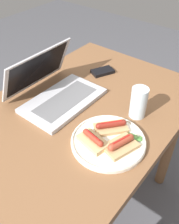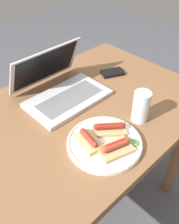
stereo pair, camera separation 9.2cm
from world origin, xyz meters
The scene contains 10 objects.
ground_plane centered at (0.00, 0.00, 0.00)m, with size 6.00×6.00×0.00m, color #4C4C51.
desk centered at (0.00, 0.00, 0.64)m, with size 1.26×0.74×0.74m.
laptop centered at (0.09, 0.13, 0.78)m, with size 0.35×0.29×0.20m.
plate centered at (0.02, -0.20, 0.76)m, with size 0.27×0.27×0.02m.
sausage_toast_left centered at (-0.03, -0.17, 0.77)m, with size 0.08×0.12×0.04m.
sausage_toast_middle centered at (0.01, -0.25, 0.78)m, with size 0.13×0.11×0.04m.
sausage_toast_right centered at (0.07, -0.17, 0.77)m, with size 0.13×0.13×0.04m.
salad_pile centered at (0.09, -0.27, 0.76)m, with size 0.04×0.08×0.01m.
drinking_glass centered at (0.21, -0.20, 0.81)m, with size 0.07×0.07×0.13m.
external_drive centered at (0.39, 0.10, 0.75)m, with size 0.12×0.10×0.02m.
Camera 2 is at (-0.44, -0.59, 1.40)m, focal length 40.00 mm.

